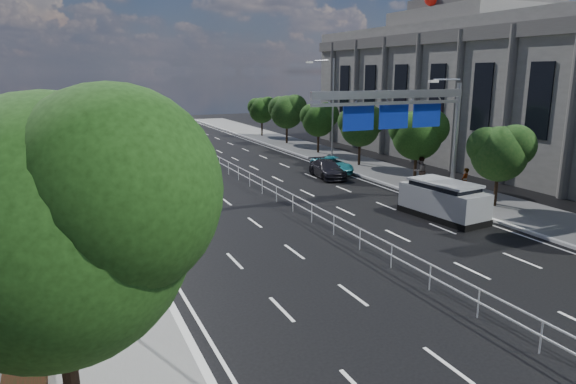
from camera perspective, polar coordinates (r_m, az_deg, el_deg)
ground at (r=20.53m, az=13.97°, el=-9.69°), size 160.00×160.00×0.00m
sidewalk_near at (r=16.63m, az=-20.44°, el=-15.59°), size 5.00×140.00×0.14m
kerb_near at (r=16.89m, az=-11.70°, el=-14.52°), size 0.25×140.00×0.15m
kerb_far at (r=26.78m, az=29.40°, el=-5.44°), size 0.25×140.00×0.15m
median_fence at (r=39.76m, az=-6.33°, el=2.52°), size 0.05×85.00×1.02m
hedge_near at (r=21.11m, az=-26.48°, el=-9.03°), size 1.00×36.00×0.44m
toilet_sign at (r=15.52m, az=-19.28°, el=-5.99°), size 1.62×0.18×4.34m
overhead_gantry at (r=31.12m, az=12.95°, el=8.75°), size 10.24×0.38×7.45m
streetlight_far at (r=46.57m, az=4.69°, el=9.93°), size 2.78×2.40×9.00m
civic_hall at (r=51.22m, az=20.27°, el=10.65°), size 14.40×36.00×14.35m
near_tree_big at (r=10.48m, az=-24.25°, el=-2.26°), size 5.72×5.33×7.71m
near_tree_back at (r=32.82m, az=-24.24°, el=6.40°), size 4.84×4.51×6.69m
far_tree_c at (r=32.08m, az=22.53°, el=4.28°), size 3.52×3.28×4.94m
far_tree_d at (r=37.53m, az=14.25°, el=6.45°), size 3.85×3.59×5.34m
far_tree_e at (r=43.62m, az=8.09°, el=7.44°), size 3.63×3.38×5.13m
far_tree_f at (r=50.10m, az=3.47°, el=8.20°), size 3.52×3.28×5.02m
far_tree_g at (r=56.80m, az=-0.08°, el=9.09°), size 3.96×3.69×5.45m
far_tree_h at (r=63.72m, az=-2.90°, el=9.22°), size 3.41×3.18×4.91m
white_minivan at (r=47.26m, az=-12.72°, el=4.61°), size 2.24×4.94×2.12m
red_bus at (r=66.36m, az=-20.48°, el=7.08°), size 3.66×11.15×3.27m
near_car_silver at (r=42.58m, az=-13.29°, el=3.38°), size 2.21×4.99×1.67m
near_car_dark at (r=63.34m, az=-16.23°, el=6.34°), size 2.31×5.23×1.67m
silver_minivan at (r=29.31m, az=16.88°, el=-0.86°), size 2.64×5.15×2.06m
parked_car_teal at (r=41.07m, az=4.91°, el=3.03°), size 2.15×4.49×1.24m
parked_car_dark at (r=39.10m, az=4.39°, el=2.56°), size 2.33×4.64×1.29m
pedestrian_a at (r=34.68m, az=19.05°, el=1.12°), size 0.75×0.63×1.75m
pedestrian_b at (r=36.89m, az=14.49°, el=2.29°), size 0.99×0.78×1.97m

